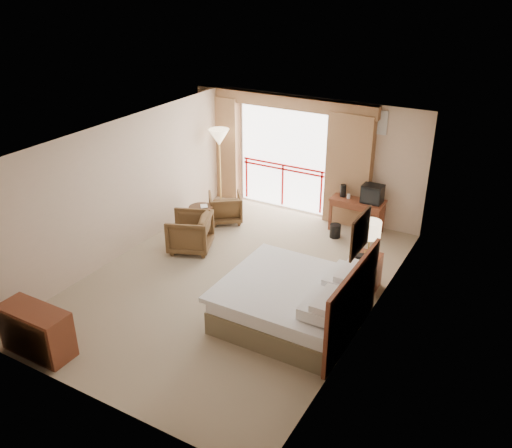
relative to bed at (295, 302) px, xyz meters
The scene contains 29 objects.
floor 1.66m from the bed, 158.15° to the left, with size 7.00×7.00×0.00m, color gray.
ceiling 2.83m from the bed, 158.15° to the left, with size 7.00×7.00×0.00m, color white.
wall_back 4.47m from the bed, 110.05° to the left, with size 5.00×5.00×0.00m, color #CBB098.
wall_front 3.41m from the bed, 117.29° to the right, with size 5.00×5.00×0.00m, color #CBB098.
wall_left 4.16m from the bed, behind, with size 7.00×7.00×0.00m, color #CBB098.
wall_right 1.52m from the bed, 30.87° to the left, with size 7.00×7.00×0.00m, color #CBB098.
balcony_door 4.75m from the bed, 119.37° to the left, with size 2.40×2.40×0.00m, color white.
balcony_railing 4.68m from the bed, 119.49° to the left, with size 2.09×0.03×1.02m.
curtain_left 5.65m from the bed, 134.97° to the left, with size 1.00×0.26×2.50m, color brown.
curtain_right 4.10m from the bed, 99.29° to the left, with size 1.00×0.26×2.50m, color brown.
valance 5.08m from the bed, 119.98° to the left, with size 4.40×0.22×0.28m, color brown.
hvac_vent 4.53m from the bed, 92.76° to the left, with size 0.50×0.04×0.50m, color silver.
bed is the anchor object (origin of this frame).
headboard 1.00m from the bed, ahead, with size 0.06×2.10×1.30m, color #5B2819.
framed_art 1.77m from the bed, ahead, with size 0.04×0.72×0.60m.
nightstand 1.66m from the bed, 66.68° to the left, with size 0.46×0.54×0.65m, color #5B2819.
table_lamp 1.87m from the bed, 67.35° to the left, with size 0.36×0.36×0.64m.
phone 1.54m from the bed, 66.17° to the left, with size 0.20×0.15×0.09m, color black.
desk 3.75m from the bed, 94.51° to the left, with size 1.13×0.55×0.74m.
tv 3.71m from the bed, 89.91° to the left, with size 0.43×0.34×0.39m.
coffee_maker 3.77m from the bed, 99.93° to the left, with size 0.13×0.13×0.27m, color black.
cup 3.69m from the bed, 97.75° to the left, with size 0.07×0.07×0.10m, color white.
wastebasket 3.22m from the bed, 100.20° to the left, with size 0.23×0.23×0.29m, color black.
armchair_far 4.08m from the bed, 138.43° to the left, with size 0.71×0.73×0.66m, color #4C331B.
armchair_near 3.18m from the bed, 157.88° to the left, with size 0.82×0.84×0.77m, color #4C331B.
side_table 3.81m from the bed, 148.01° to the left, with size 0.51×0.51×0.56m.
book 3.82m from the bed, 148.01° to the left, with size 0.15×0.20×0.02m, color white.
floor_lamp 5.13m from the bed, 136.79° to the left, with size 0.48×0.48×1.88m.
dresser 3.95m from the bed, 139.15° to the right, with size 1.13×0.48×0.75m.
Camera 1 is at (4.56, -7.25, 5.26)m, focal length 38.00 mm.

